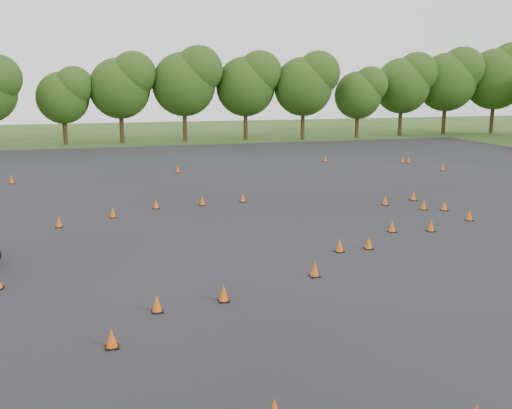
{
  "coord_description": "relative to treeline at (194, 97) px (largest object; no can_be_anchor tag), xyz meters",
  "views": [
    {
      "loc": [
        -5.84,
        -16.97,
        5.9
      ],
      "look_at": [
        0.0,
        4.0,
        1.2
      ],
      "focal_mm": 40.0,
      "sensor_mm": 36.0,
      "label": 1
    }
  ],
  "objects": [
    {
      "name": "traffic_cones",
      "position": [
        -3.1,
        -30.14,
        -4.32
      ],
      "size": [
        36.12,
        33.19,
        0.45
      ],
      "color": "#E05409",
      "rests_on": "asphalt_pad"
    },
    {
      "name": "asphalt_pad",
      "position": [
        -2.84,
        -29.16,
        -4.54
      ],
      "size": [
        62.0,
        62.0,
        0.0
      ],
      "primitive_type": "plane",
      "color": "black",
      "rests_on": "ground"
    },
    {
      "name": "treeline",
      "position": [
        0.0,
        0.0,
        0.0
      ],
      "size": [
        86.87,
        31.98,
        10.77
      ],
      "color": "#264212",
      "rests_on": "ground"
    },
    {
      "name": "ground",
      "position": [
        -2.84,
        -35.16,
        -4.55
      ],
      "size": [
        140.0,
        140.0,
        0.0
      ],
      "primitive_type": "plane",
      "color": "#2D5119",
      "rests_on": "ground"
    }
  ]
}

